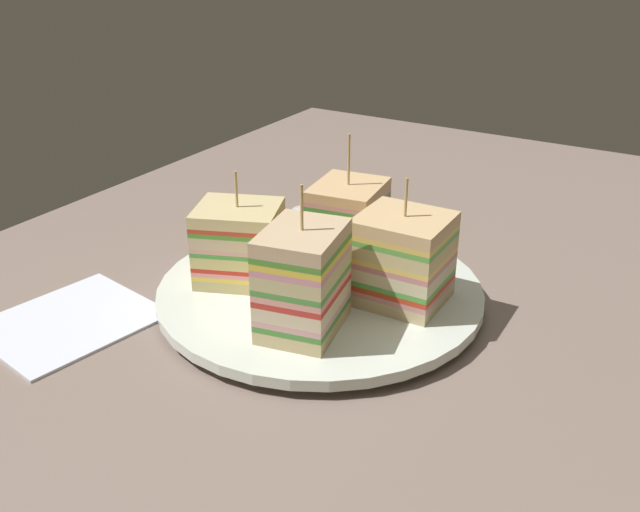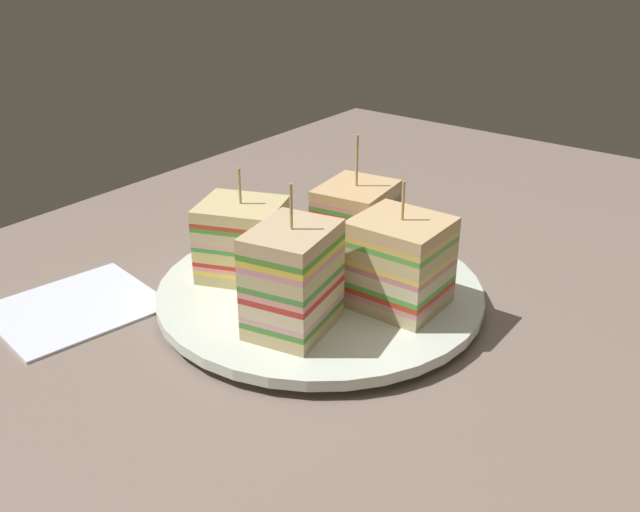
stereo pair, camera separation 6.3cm
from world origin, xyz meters
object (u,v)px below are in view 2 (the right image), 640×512
Objects in this scene: sandwich_wedge_0 at (399,263)px; napkin at (75,306)px; sandwich_wedge_3 at (293,280)px; spoon at (345,212)px; sandwich_wedge_1 at (355,221)px; plate at (320,293)px; sandwich_wedge_2 at (243,240)px; chip_pile at (303,272)px.

sandwich_wedge_0 is 0.82× the size of napkin.
sandwich_wedge_3 reaches higher than spoon.
plate is at bearing 2.07° from sandwich_wedge_1.
sandwich_wedge_2 is 0.76× the size of napkin.
napkin is (21.56, -15.59, -5.08)cm from sandwich_wedge_1.
sandwich_wedge_3 is 0.91× the size of napkin.
plate is 2.42× the size of sandwich_wedge_1.
spoon is at bearing -44.86° from sandwich_wedge_0.
napkin is (7.36, -19.46, -5.82)cm from sandwich_wedge_3.
chip_pile is 0.56× the size of napkin.
sandwich_wedge_1 is 0.98× the size of sandwich_wedge_3.
sandwich_wedge_0 is 10.28cm from sandwich_wedge_1.
sandwich_wedge_2 is 1.36× the size of chip_pile.
plate is at bearing 132.81° from chip_pile.
plate is 8.54cm from sandwich_wedge_1.
plate is 8.93cm from sandwich_wedge_3.
sandwich_wedge_3 is at bearing 32.57° from chip_pile.
sandwich_wedge_3 is at bearing -47.15° from sandwich_wedge_2.
chip_pile is 0.50× the size of spoon.
sandwich_wedge_1 reaches higher than spoon.
spoon is at bearing 77.28° from sandwich_wedge_2.
napkin is at bearing -152.09° from sandwich_wedge_2.
spoon is 33.38cm from napkin.
sandwich_wedge_1 is at bearing 4.08° from sandwich_wedge_3.
sandwich_wedge_2 is (2.46, -6.96, 4.22)cm from plate.
sandwich_wedge_0 is 1.46× the size of chip_pile.
sandwich_wedge_1 is 1.59× the size of chip_pile.
sandwich_wedge_2 reaches higher than plate.
napkin is (15.80, -24.09, -5.39)cm from sandwich_wedge_0.
plate is 2.66cm from chip_pile.
sandwich_wedge_0 is 0.92× the size of sandwich_wedge_1.
chip_pile is at bearing -6.97° from sandwich_wedge_1.
sandwich_wedge_2 is at bearing 73.38° from spoon.
spoon is at bearing -150.53° from plate.
chip_pile is at bearing 21.40° from sandwich_wedge_3.
sandwich_wedge_0 is at bearing -39.95° from sandwich_wedge_3.
plate reaches higher than spoon.
spoon is at bearing -154.56° from chip_pile.
sandwich_wedge_1 is (-7.28, -1.27, 4.28)cm from plate.
chip_pile is at bearing 89.40° from spoon.
sandwich_wedge_2 is at bearing -70.53° from plate.
sandwich_wedge_0 is (-1.51, 7.23, 4.58)cm from plate.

